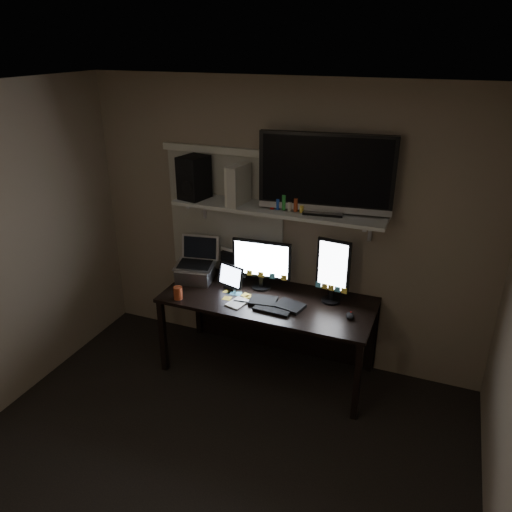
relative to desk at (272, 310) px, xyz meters
The scene contains 20 objects.
floor 1.64m from the desk, 90.00° to the right, with size 3.60×3.60×0.00m, color black.
ceiling 2.49m from the desk, 90.00° to the right, with size 3.60×3.60×0.00m, color silver.
back_wall 0.74m from the desk, 90.00° to the left, with size 3.60×3.60×0.00m, color #836E5E.
window_blinds 0.96m from the desk, 156.69° to the left, with size 1.10×0.02×1.10m, color #B7B3A4.
desk is the anchor object (origin of this frame).
wall_shelf 0.91m from the desk, 90.00° to the left, with size 1.80×0.35×0.03m, color #B6B7B2.
monitor_landscape 0.43m from the desk, 161.05° to the left, with size 0.52×0.05×0.46m, color black.
monitor_portrait 0.69m from the desk, ahead, with size 0.28×0.05×0.57m, color black.
keyboard 0.30m from the desk, 62.55° to the right, with size 0.47×0.18×0.03m, color black.
mouse 0.76m from the desk, 14.15° to the right, with size 0.06×0.10×0.04m, color black.
notepad 0.40m from the desk, 124.66° to the right, with size 0.13×0.19×0.01m, color silver.
tablet 0.47m from the desk, 169.43° to the right, with size 0.26×0.11×0.23m, color black.
file_sorter 0.56m from the desk, 160.93° to the left, with size 0.21×0.10×0.27m, color black.
laptop 0.82m from the desk, behind, with size 0.35×0.28×0.39m, color #BABABF.
cup 0.85m from the desk, 150.11° to the right, with size 0.08×0.08×0.11m, color #93361A.
sticky_notes 0.39m from the desk, 138.48° to the right, with size 0.29×0.22×0.00m, color yellow, non-canonical shape.
tv 1.31m from the desk, 13.11° to the left, with size 1.05×0.19×0.63m, color black.
game_console 1.14m from the desk, behind, with size 0.09×0.28×0.33m, color beige.
speaker 1.34m from the desk, behind, with size 0.20×0.24×0.37m, color black.
bottles 0.99m from the desk, 13.62° to the left, with size 0.20×0.04×0.12m, color #A50F0C, non-canonical shape.
Camera 1 is at (1.29, -2.08, 2.77)m, focal length 35.00 mm.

